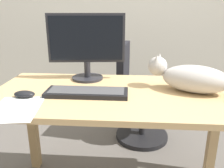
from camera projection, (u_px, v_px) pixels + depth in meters
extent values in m
cube|color=tan|center=(119.00, 95.00, 1.32)|extent=(1.43, 0.70, 0.03)
cube|color=tan|center=(33.00, 125.00, 1.75)|extent=(0.06, 0.06, 0.70)
cube|color=tan|center=(214.00, 132.00, 1.66)|extent=(0.06, 0.06, 0.70)
cylinder|color=black|center=(142.00, 135.00, 2.25)|extent=(0.48, 0.48, 0.04)
cylinder|color=black|center=(142.00, 117.00, 2.19)|extent=(0.06, 0.06, 0.43)
cylinder|color=black|center=(144.00, 92.00, 2.11)|extent=(0.44, 0.44, 0.06)
cube|color=black|center=(123.00, 66.00, 2.08)|extent=(0.11, 0.36, 0.40)
cylinder|color=#232328|center=(88.00, 78.00, 1.55)|extent=(0.20, 0.20, 0.01)
cylinder|color=#232328|center=(87.00, 69.00, 1.53)|extent=(0.04, 0.04, 0.10)
cube|color=#232328|center=(86.00, 38.00, 1.47)|extent=(0.48, 0.07, 0.30)
cube|color=black|center=(86.00, 38.00, 1.46)|extent=(0.45, 0.05, 0.27)
cube|color=black|center=(87.00, 93.00, 1.27)|extent=(0.44, 0.15, 0.02)
cube|color=#444447|center=(87.00, 90.00, 1.27)|extent=(0.40, 0.12, 0.00)
ellipsoid|color=#B2ADA8|center=(195.00, 79.00, 1.29)|extent=(0.40, 0.30, 0.15)
sphere|color=#B2ADA8|center=(158.00, 66.00, 1.36)|extent=(0.11, 0.11, 0.11)
cone|color=#B2ADA8|center=(157.00, 59.00, 1.32)|extent=(0.04, 0.04, 0.04)
cone|color=#B2ADA8|center=(160.00, 57.00, 1.37)|extent=(0.04, 0.04, 0.04)
ellipsoid|color=black|center=(24.00, 94.00, 1.23)|extent=(0.11, 0.06, 0.04)
cube|color=white|center=(16.00, 109.00, 1.10)|extent=(0.25, 0.32, 0.00)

